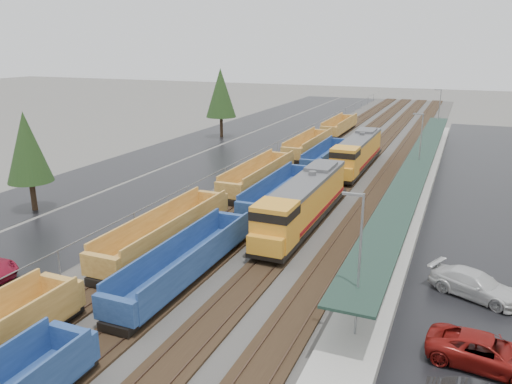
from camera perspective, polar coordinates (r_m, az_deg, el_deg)
ballast_strip at (r=65.08m, az=10.38°, el=3.38°), size 20.00×160.00×0.08m
trackbed at (r=65.05m, az=10.38°, el=3.48°), size 14.60×160.00×0.22m
west_parking_lot at (r=69.74m, az=-1.75°, el=4.49°), size 10.00×160.00×0.02m
west_road at (r=74.38m, az=-8.80°, el=5.07°), size 9.00×160.00×0.02m
station_platform at (r=53.96m, az=17.89°, el=0.88°), size 3.00×80.00×8.00m
chainlink_fence at (r=65.92m, az=2.04°, el=5.20°), size 0.08×160.04×2.02m
tree_west_near at (r=48.53m, az=-24.71°, el=4.66°), size 3.96×3.96×9.00m
tree_west_far at (r=81.03m, az=-4.05°, el=11.24°), size 4.84×4.84×11.00m
locomotive_lead at (r=40.56m, az=5.39°, el=-1.23°), size 2.76×18.21×4.12m
locomotive_trail at (r=60.31m, az=11.47°, el=4.41°), size 2.76×18.21×4.12m
well_string_yellow at (r=44.71m, az=-4.03°, el=-0.86°), size 2.76×104.12×2.45m
well_string_blue at (r=32.41m, az=-7.95°, el=-8.04°), size 2.59×83.38×2.29m
parked_car_east_b at (r=26.68m, az=24.86°, el=-16.30°), size 3.12×5.66×1.50m
parked_car_east_c at (r=32.94m, az=23.74°, el=-9.69°), size 4.09×5.74×1.54m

